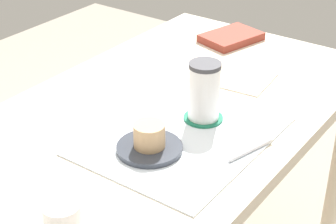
% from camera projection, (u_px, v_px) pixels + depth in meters
% --- Properties ---
extents(dining_table, '(1.39, 0.70, 0.74)m').
position_uv_depth(dining_table, '(142.00, 152.00, 1.36)').
color(dining_table, beige).
rests_on(dining_table, ground_plane).
extents(placemat, '(0.44, 0.35, 0.00)m').
position_uv_depth(placemat, '(182.00, 135.00, 1.27)').
color(placemat, white).
rests_on(placemat, dining_table).
extents(pastry_plate, '(0.14, 0.14, 0.01)m').
position_uv_depth(pastry_plate, '(150.00, 148.00, 1.21)').
color(pastry_plate, '#333842').
rests_on(pastry_plate, placemat).
extents(pastry, '(0.07, 0.07, 0.05)m').
position_uv_depth(pastry, '(149.00, 135.00, 1.20)').
color(pastry, tan).
rests_on(pastry, pastry_plate).
extents(coffee_coaster, '(0.09, 0.09, 0.00)m').
position_uv_depth(coffee_coaster, '(203.00, 118.00, 1.33)').
color(coffee_coaster, '#196B4C').
rests_on(coffee_coaster, placemat).
extents(coffee_mug, '(0.11, 0.07, 0.14)m').
position_uv_depth(coffee_mug, '(205.00, 90.00, 1.30)').
color(coffee_mug, white).
rests_on(coffee_mug, coffee_coaster).
extents(teaspoon, '(0.13, 0.04, 0.01)m').
position_uv_depth(teaspoon, '(251.00, 150.00, 1.21)').
color(teaspoon, silver).
rests_on(teaspoon, placemat).
extents(paper_napkin, '(0.16, 0.16, 0.00)m').
position_uv_depth(paper_napkin, '(242.00, 79.00, 1.52)').
color(paper_napkin, silver).
rests_on(paper_napkin, dining_table).
extents(sugar_bowl, '(0.07, 0.07, 0.05)m').
position_uv_depth(sugar_bowl, '(62.00, 216.00, 0.99)').
color(sugar_bowl, white).
rests_on(sugar_bowl, dining_table).
extents(small_book, '(0.21, 0.17, 0.02)m').
position_uv_depth(small_book, '(231.00, 37.00, 1.76)').
color(small_book, maroon).
rests_on(small_book, dining_table).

